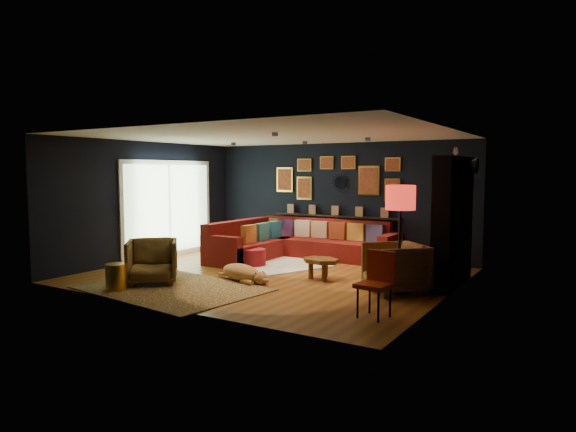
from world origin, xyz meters
The scene contains 20 objects.
floor centered at (0.00, 0.00, 0.00)m, with size 6.50×6.50×0.00m, color #905D19.
room_walls centered at (0.00, 0.00, 1.59)m, with size 6.50×6.50×6.50m.
sectional centered at (-0.61, 1.81, 0.32)m, with size 3.41×2.69×0.86m.
ledge centered at (0.00, 2.68, 0.92)m, with size 3.20×0.12×0.04m, color black.
gallery_wall centered at (-0.01, 2.72, 1.81)m, with size 3.15×0.04×1.02m.
sunburst_mirror centered at (0.10, 2.72, 1.70)m, with size 0.47×0.16×0.47m.
fireplace centered at (3.09, 0.90, 1.02)m, with size 0.31×1.60×2.20m.
deer_head centered at (3.14, 1.40, 2.05)m, with size 0.50×0.28×0.45m.
sliding_door centered at (-3.22, 0.60, 1.10)m, with size 0.06×2.80×2.20m.
ceiling_spots centered at (0.00, 0.80, 2.56)m, with size 3.30×2.50×0.06m.
shag_rug centered at (-0.80, 1.00, 0.02)m, with size 2.42×1.76×0.03m, color white.
leopard_rug centered at (-0.80, -1.80, 0.01)m, with size 2.91×2.08×0.02m, color #DDA556.
coffee_table centered at (0.98, 0.12, 0.32)m, with size 0.79×0.64×0.36m.
pouf centered at (-0.81, 0.55, 0.20)m, with size 0.50×0.50×0.33m, color maroon.
armchair_left centered at (-1.39, -1.68, 0.43)m, with size 0.83×0.78×0.85m, color #B3873D.
armchair_right centered at (2.45, -0.09, 0.44)m, with size 0.86×0.80×0.88m, color #B3873D.
gold_stool centered at (-1.51, -2.35, 0.22)m, with size 0.35×0.35×0.44m, color gold.
orange_chair centered at (2.72, -1.55, 0.52)m, with size 0.47×0.47×0.89m.
floor_lamp centered at (2.50, -0.05, 1.46)m, with size 0.48×0.48×1.73m.
dog centered at (-0.19, -0.71, 0.22)m, with size 1.27×0.62×0.40m, color #C18547, non-canonical shape.
Camera 1 is at (5.24, -7.95, 1.95)m, focal length 32.00 mm.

